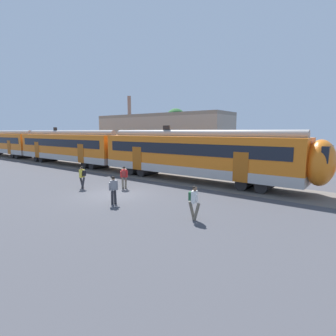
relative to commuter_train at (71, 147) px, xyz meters
name	(u,v)px	position (x,y,z in m)	size (l,w,h in m)	color
ground_plane	(114,194)	(16.29, -7.28, -2.25)	(160.00, 160.00, 0.00)	#424247
track_bed	(107,169)	(6.81, 0.01, -2.25)	(80.00, 4.40, 0.01)	#605951
commuter_train	(71,147)	(0.00, 0.00, 0.00)	(56.65, 3.07, 4.73)	#B2ADA8
pedestrian_yellow	(82,175)	(13.04, -7.50, -1.26)	(0.70, 0.53, 1.67)	#28282D
pedestrian_red	(124,175)	(15.54, -5.67, -1.26)	(0.51, 0.70, 1.67)	#6B6051
pedestrian_grey	(113,188)	(18.13, -8.94, -1.29)	(0.49, 0.67, 1.67)	#28282D
pedestrian_white	(194,200)	(23.25, -8.42, -1.26)	(0.70, 0.53, 1.67)	#6B6051
background_building	(160,139)	(7.61, 8.41, 0.95)	(19.02, 5.00, 9.20)	gray
street_tree_left	(176,119)	(6.83, 13.04, 3.74)	(2.93, 2.93, 7.53)	brown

